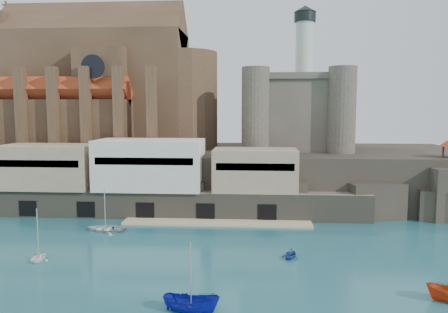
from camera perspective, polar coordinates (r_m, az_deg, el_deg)
ground at (r=53.60m, az=-4.84°, el=-13.61°), size 300.00×300.00×0.00m
promontory at (r=90.53m, az=-1.13°, el=-2.22°), size 100.00×36.00×10.00m
quay at (r=76.08m, az=-9.79°, el=-3.04°), size 70.00×12.00×13.05m
church at (r=97.21m, az=-15.37°, el=8.31°), size 47.00×25.93×30.51m
castle_keep at (r=91.26m, az=9.23°, el=6.20°), size 21.20×21.20×29.30m
boat_2 at (r=41.74m, az=-4.32°, el=-19.57°), size 2.23×2.19×5.26m
boat_4 at (r=58.45m, az=-23.02°, el=-12.39°), size 2.90×2.07×3.07m
boat_6 at (r=68.75m, az=-15.21°, el=-9.34°), size 1.92×4.53×6.14m
boat_7 at (r=55.56m, az=8.66°, el=-12.94°), size 3.00×2.50×2.99m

